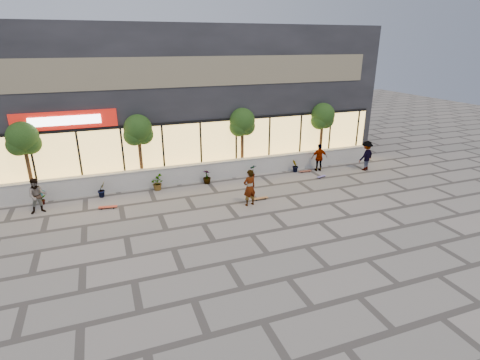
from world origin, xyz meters
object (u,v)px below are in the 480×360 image
object	(u,v)px
skateboard_left	(108,207)
tree_mideast	(242,124)
skater_right_far	(366,156)
skater_center	(250,188)
skateboard_right_near	(305,171)
skateboard_center	(260,198)
tree_west	(23,140)
skater_right_near	(319,158)
skater_left	(38,196)
tree_east	(323,118)
tree_midwest	(138,132)
skateboard_right_far	(321,176)

from	to	relation	value
skateboard_left	tree_mideast	bearing A→B (deg)	29.66
skater_right_far	tree_mideast	bearing A→B (deg)	-35.80
skater_center	skateboard_left	distance (m)	6.87
skateboard_right_near	skateboard_center	bearing A→B (deg)	-141.27
tree_west	skateboard_right_near	bearing A→B (deg)	-5.68
tree_west	skateboard_center	distance (m)	12.04
skater_right_near	skateboard_left	distance (m)	12.59
tree_mideast	skater_left	world-z (taller)	tree_mideast
skater_center	tree_mideast	bearing A→B (deg)	-117.02
skater_left	skateboard_center	size ratio (longest dim) A/B	2.09
skateboard_center	tree_east	bearing A→B (deg)	35.23
skater_center	skater_left	size ratio (longest dim) A/B	1.09
tree_mideast	skateboard_left	size ratio (longest dim) A/B	4.36
tree_midwest	skater_right_near	size ratio (longest dim) A/B	2.30
skater_center	skateboard_right_near	xyz separation A→B (m)	(5.05, 3.37, -0.84)
tree_east	skateboard_left	xyz separation A→B (m)	(-13.50, -2.89, -2.90)
skater_center	skateboard_center	distance (m)	1.22
tree_midwest	skateboard_center	distance (m)	7.50
skater_left	skateboard_left	size ratio (longest dim) A/B	1.88
tree_west	skater_right_far	distance (m)	19.06
skater_right_near	skateboard_center	xyz separation A→B (m)	(-5.20, -2.93, -0.77)
skateboard_left	skater_center	bearing A→B (deg)	-7.13
tree_mideast	tree_east	xyz separation A→B (m)	(5.50, 0.00, 0.00)
skateboard_left	skateboard_right_far	size ratio (longest dim) A/B	1.25
skateboard_center	skateboard_left	distance (m)	7.46
skater_right_far	skateboard_left	size ratio (longest dim) A/B	2.05
skateboard_right_far	skater_left	bearing A→B (deg)	161.44
skater_center	skater_right_near	bearing A→B (deg)	-160.88
skateboard_center	skateboard_right_far	size ratio (longest dim) A/B	1.13
tree_west	tree_east	distance (m)	17.00
skateboard_center	skater_center	bearing A→B (deg)	-151.45
skater_right_near	skateboard_center	world-z (taller)	skater_right_near
tree_west	skater_right_far	size ratio (longest dim) A/B	2.12
skateboard_right_far	tree_midwest	bearing A→B (deg)	148.13
skater_left	skater_right_far	xyz separation A→B (m)	(18.27, -0.13, 0.08)
tree_west	skater_right_near	bearing A→B (deg)	-5.42
tree_midwest	tree_mideast	distance (m)	6.00
skateboard_left	skateboard_right_near	distance (m)	11.66
skater_left	skateboard_center	distance (m)	10.53
tree_midwest	skateboard_right_near	world-z (taller)	tree_midwest
skater_left	tree_mideast	bearing A→B (deg)	4.34
tree_west	skateboard_right_near	xyz separation A→B (m)	(15.08, -1.50, -2.91)
tree_midwest	skateboard_left	world-z (taller)	tree_midwest
tree_midwest	skateboard_left	distance (m)	4.55
tree_mideast	skater_center	world-z (taller)	tree_mideast
tree_mideast	skater_right_near	world-z (taller)	tree_mideast
tree_mideast	skater_right_far	bearing A→B (deg)	-18.01
skater_right_near	skateboard_right_far	world-z (taller)	skater_right_near
tree_west	skateboard_right_far	bearing A→B (deg)	-9.73
skater_right_near	skateboard_left	bearing A→B (deg)	18.03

